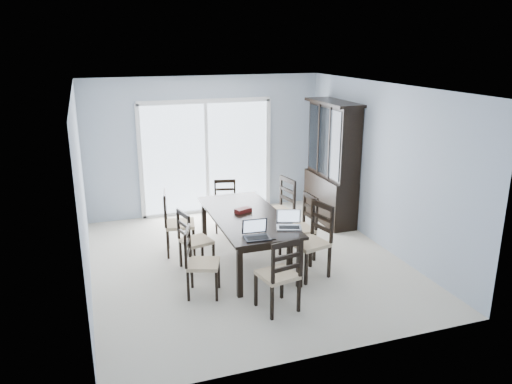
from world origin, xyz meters
The scene contains 24 objects.
floor centered at (0.00, 0.00, 0.00)m, with size 5.00×5.00×0.00m, color beige.
ceiling centered at (0.00, 0.00, 2.60)m, with size 5.00×5.00×0.00m, color white.
back_wall centered at (0.00, 2.50, 1.30)m, with size 4.50×0.02×2.60m, color #A2B0C1.
wall_left centered at (-2.25, 0.00, 1.30)m, with size 0.02×5.00×2.60m, color #A2B0C1.
wall_right centered at (2.25, 0.00, 1.30)m, with size 0.02×5.00×2.60m, color #A2B0C1.
balcony centered at (0.00, 3.50, -0.05)m, with size 4.50×2.00×0.10m, color gray.
railing centered at (0.00, 4.50, 0.55)m, with size 4.50×0.06×1.10m, color #99999E.
dining_table centered at (0.00, 0.00, 0.67)m, with size 1.00×2.20×0.75m.
china_hutch centered at (2.02, 1.25, 1.07)m, with size 0.50×1.38×2.20m.
sliding_door centered at (0.00, 2.48, 1.09)m, with size 2.52×0.05×2.18m.
chair_left_near centered at (-0.93, -0.75, 0.56)m, with size 0.52×0.51×1.06m.
chair_left_mid centered at (-0.85, 0.00, 0.56)m, with size 0.49×0.48×1.05m.
chair_left_far centered at (-0.98, 0.68, 0.62)m, with size 0.52×0.51×1.17m.
chair_right_near centered at (0.78, -0.70, 0.64)m, with size 0.56×0.55×1.21m.
chair_right_mid centered at (0.87, -0.10, 0.61)m, with size 0.47×0.46×1.15m.
chair_right_far centered at (0.85, 0.73, 0.63)m, with size 0.54×0.53×1.19m.
chair_end_near centered at (-0.05, -1.53, 0.60)m, with size 0.50×0.51×1.14m.
chair_end_far centered at (0.08, 1.46, 0.53)m, with size 0.46×0.47×1.01m.
laptop_dark centered at (-0.15, -0.92, 0.81)m, with size 0.35×0.26×0.23m.
laptop_silver centered at (0.38, -0.71, 0.81)m, with size 0.40×0.34×0.23m.
book_stack centered at (-0.06, -0.48, 0.77)m, with size 0.28×0.23×0.04m.
cell_phone centered at (0.02, -1.00, 0.76)m, with size 0.10×0.05×0.01m, color black.
game_box centered at (-0.02, 0.12, 0.78)m, with size 0.25×0.12×0.06m, color #450F0D.
hot_tub centered at (-0.39, 3.40, 0.46)m, with size 1.79×1.60×0.92m.
Camera 1 is at (-2.11, -6.59, 3.20)m, focal length 35.00 mm.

